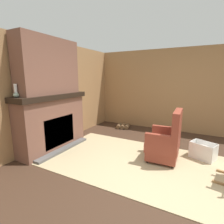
% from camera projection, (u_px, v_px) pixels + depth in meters
% --- Properties ---
extents(ground_plane, '(14.00, 14.00, 0.00)m').
position_uv_depth(ground_plane, '(163.00, 176.00, 2.96)').
color(ground_plane, '#3D281C').
extents(wood_panel_wall_left, '(0.06, 6.12, 2.48)m').
position_uv_depth(wood_panel_wall_left, '(43.00, 95.00, 4.00)').
color(wood_panel_wall_left, '#9E7247').
rests_on(wood_panel_wall_left, ground).
extents(wood_panel_wall_back, '(6.12, 0.09, 2.48)m').
position_uv_depth(wood_panel_wall_back, '(188.00, 91.00, 5.10)').
color(wood_panel_wall_back, '#9E7247').
rests_on(wood_panel_wall_back, ground).
extents(fireplace_hearth, '(0.66, 1.78, 1.28)m').
position_uv_depth(fireplace_hearth, '(53.00, 122.00, 4.00)').
color(fireplace_hearth, brown).
rests_on(fireplace_hearth, ground).
extents(chimney_breast, '(0.39, 1.47, 1.19)m').
position_uv_depth(chimney_breast, '(49.00, 66.00, 3.76)').
color(chimney_breast, brown).
rests_on(chimney_breast, fireplace_hearth).
extents(area_rug, '(3.81, 2.10, 0.01)m').
position_uv_depth(area_rug, '(140.00, 163.00, 3.40)').
color(area_rug, tan).
rests_on(area_rug, ground).
extents(armchair, '(0.62, 0.72, 1.03)m').
position_uv_depth(armchair, '(166.00, 143.00, 3.45)').
color(armchair, brown).
rests_on(armchair, ground).
extents(firewood_stack, '(0.47, 0.42, 0.13)m').
position_uv_depth(firewood_stack, '(123.00, 126.00, 5.72)').
color(firewood_stack, brown).
rests_on(firewood_stack, ground).
extents(laundry_basket, '(0.54, 0.45, 0.34)m').
position_uv_depth(laundry_basket, '(203.00, 151.00, 3.55)').
color(laundry_basket, white).
rests_on(laundry_basket, ground).
extents(oil_lamp_vase, '(0.11, 0.11, 0.25)m').
position_uv_depth(oil_lamp_vase, '(16.00, 93.00, 3.21)').
color(oil_lamp_vase, '#99B29E').
rests_on(oil_lamp_vase, fireplace_hearth).
extents(storage_case, '(0.13, 0.25, 0.16)m').
position_uv_depth(storage_case, '(61.00, 89.00, 4.20)').
color(storage_case, gray).
rests_on(storage_case, fireplace_hearth).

